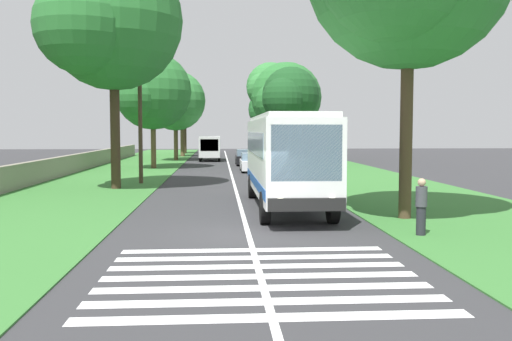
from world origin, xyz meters
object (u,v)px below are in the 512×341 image
object	(u,v)px
roadside_tree_left_1	(173,102)
roadside_tree_left_2	(109,25)
roadside_tree_right_0	(268,110)
roadside_tree_left_4	(184,109)
coach_bus	(286,155)
pedestrian	(421,206)
roadside_tree_right_1	(285,99)
trailing_minibus_0	(210,146)
trailing_car_1	(246,158)
roadside_tree_right_3	(269,88)
roadside_tree_right_4	(289,97)
roadside_tree_left_3	(151,93)
trailing_car_0	(252,163)
roadside_tree_left_0	(181,107)
utility_pole	(140,109)

from	to	relation	value
roadside_tree_left_1	roadside_tree_left_2	xyz separation A→B (m)	(-28.82, 1.05, 2.64)
roadside_tree_right_0	roadside_tree_left_4	bearing A→B (deg)	102.77
coach_bus	roadside_tree_right_0	distance (m)	57.19
roadside_tree_left_2	pedestrian	bearing A→B (deg)	-140.69
roadside_tree_left_1	pedestrian	size ratio (longest dim) A/B	5.48
roadside_tree_right_1	trailing_minibus_0	bearing A→B (deg)	82.17
coach_bus	roadside_tree_left_1	bearing A→B (deg)	11.33
pedestrian	roadside_tree_left_4	bearing A→B (deg)	9.97
pedestrian	trailing_car_1	bearing A→B (deg)	5.81
roadside_tree_right_1	roadside_tree_right_3	size ratio (longest dim) A/B	0.90
roadside_tree_left_1	roadside_tree_left_4	bearing A→B (deg)	0.10
coach_bus	roadside_tree_left_2	bearing A→B (deg)	46.92
roadside_tree_right_1	roadside_tree_right_4	xyz separation A→B (m)	(-7.34, 0.49, -0.21)
roadside_tree_left_3	trailing_car_0	bearing A→B (deg)	-116.35
roadside_tree_left_4	roadside_tree_right_3	bearing A→B (deg)	-132.26
trailing_car_0	trailing_car_1	xyz separation A→B (m)	(8.07, 0.11, 0.00)
trailing_minibus_0	roadside_tree_right_1	bearing A→B (deg)	-97.83
roadside_tree_right_0	roadside_tree_right_4	bearing A→B (deg)	178.63
roadside_tree_right_1	pedestrian	bearing A→B (deg)	178.96
roadside_tree_right_3	roadside_tree_left_1	bearing A→B (deg)	126.80
roadside_tree_left_0	trailing_car_1	bearing A→B (deg)	-157.76
trailing_car_0	pedestrian	size ratio (longest dim) A/B	2.54
trailing_minibus_0	roadside_tree_right_0	size ratio (longest dim) A/B	0.66
roadside_tree_left_0	roadside_tree_right_4	size ratio (longest dim) A/B	0.94
trailing_car_0	roadside_tree_right_1	distance (m)	16.42
coach_bus	roadside_tree_right_4	xyz separation A→B (m)	(27.88, -3.55, 3.95)
roadside_tree_left_0	roadside_tree_right_0	bearing A→B (deg)	-44.66
roadside_tree_left_4	trailing_minibus_0	bearing A→B (deg)	-168.20
roadside_tree_right_3	pedestrian	bearing A→B (deg)	-179.97
trailing_minibus_0	pedestrian	size ratio (longest dim) A/B	3.55
roadside_tree_left_2	pedestrian	xyz separation A→B (m)	(-14.27, -11.68, -7.76)
roadside_tree_left_0	utility_pole	size ratio (longest dim) A/B	0.98
roadside_tree_left_2	roadside_tree_right_1	bearing A→B (deg)	-24.43
roadside_tree_right_1	roadside_tree_left_2	bearing A→B (deg)	155.57
trailing_minibus_0	roadside_tree_right_3	distance (m)	12.64
roadside_tree_left_3	roadside_tree_right_3	distance (m)	23.34
roadside_tree_left_3	coach_bus	bearing A→B (deg)	-161.46
trailing_car_0	roadside_tree_left_3	distance (m)	10.50
roadside_tree_left_0	roadside_tree_left_4	world-z (taller)	roadside_tree_left_4
utility_pole	roadside_tree_left_0	bearing A→B (deg)	-0.14
roadside_tree_left_0	roadside_tree_right_0	world-z (taller)	roadside_tree_right_0
roadside_tree_right_4	roadside_tree_left_0	bearing A→B (deg)	31.54
roadside_tree_left_3	roadside_tree_left_1	bearing A→B (deg)	-3.81
roadside_tree_right_0	utility_pole	size ratio (longest dim) A/B	1.07
roadside_tree_left_1	pedestrian	world-z (taller)	roadside_tree_left_1
trailing_minibus_0	roadside_tree_left_0	xyz separation A→B (m)	(9.08, 3.55, 4.33)
roadside_tree_right_0	roadside_tree_right_4	distance (m)	29.04
trailing_car_0	roadside_tree_left_1	world-z (taller)	roadside_tree_left_1
roadside_tree_right_3	roadside_tree_right_0	bearing A→B (deg)	-4.60
coach_bus	roadside_tree_left_0	bearing A→B (deg)	8.98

